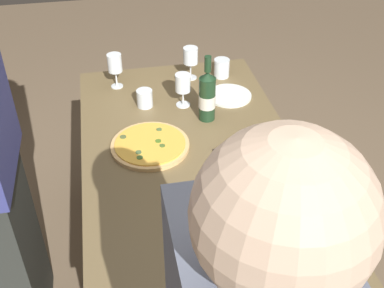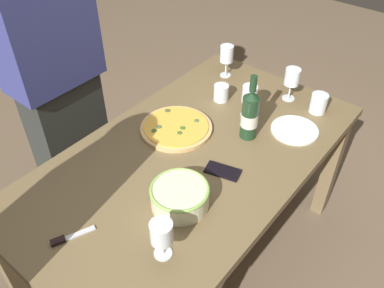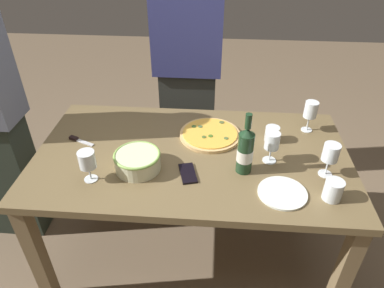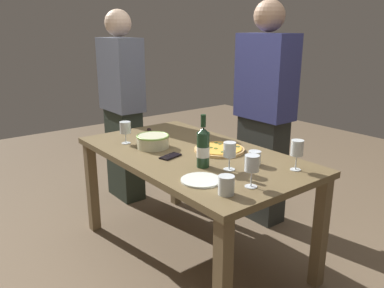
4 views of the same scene
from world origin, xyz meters
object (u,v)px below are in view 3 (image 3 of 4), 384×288
at_px(dining_table, 192,167).
at_px(wine_glass_by_bottle, 272,142).
at_px(cup_amber, 272,134).
at_px(person_host, 188,67).
at_px(wine_glass_far_left, 311,110).
at_px(side_plate, 282,193).
at_px(cup_ceramic, 333,190).
at_px(wine_bottle, 245,150).
at_px(cell_phone, 188,173).
at_px(wine_glass_near_pizza, 87,160).
at_px(serving_bowl, 137,160).
at_px(pizza, 210,134).
at_px(pizza_knife, 78,140).
at_px(wine_glass_far_right, 331,154).

height_order(dining_table, wine_glass_by_bottle, wine_glass_by_bottle).
distance_m(cup_amber, person_host, 0.82).
relative_size(wine_glass_far_left, side_plate, 0.81).
distance_m(cup_ceramic, person_host, 1.29).
relative_size(dining_table, wine_bottle, 5.12).
distance_m(wine_glass_by_bottle, side_plate, 0.26).
height_order(wine_bottle, wine_glass_by_bottle, wine_bottle).
height_order(wine_bottle, cell_phone, wine_bottle).
distance_m(wine_bottle, wine_glass_near_pizza, 0.72).
xyz_separation_m(serving_bowl, cell_phone, (0.24, -0.02, -0.04)).
bearing_deg(dining_table, wine_bottle, -24.80).
bearing_deg(person_host, side_plate, 19.33).
xyz_separation_m(wine_glass_near_pizza, cup_ceramic, (1.08, -0.04, -0.06)).
bearing_deg(cup_ceramic, cup_amber, 116.66).
bearing_deg(cell_phone, pizza, 59.49).
bearing_deg(wine_glass_far_left, pizza_knife, -170.65).
relative_size(pizza, wine_bottle, 1.06).
distance_m(pizza, wine_glass_far_right, 0.63).
bearing_deg(cell_phone, cup_ceramic, -24.78).
bearing_deg(cell_phone, side_plate, -28.00).
xyz_separation_m(wine_bottle, wine_glass_far_left, (0.37, 0.38, 0.01)).
height_order(wine_glass_far_left, cup_amber, wine_glass_far_left).
distance_m(pizza, wine_bottle, 0.35).
bearing_deg(dining_table, cup_ceramic, -23.92).
distance_m(wine_glass_far_left, person_host, 0.89).
relative_size(pizza, wine_glass_near_pizza, 2.12).
bearing_deg(person_host, pizza, 9.24).
bearing_deg(pizza_knife, dining_table, -5.65).
xyz_separation_m(wine_glass_far_right, pizza_knife, (-1.26, 0.18, -0.11)).
xyz_separation_m(pizza_knife, person_host, (0.53, 0.73, 0.13)).
xyz_separation_m(wine_bottle, pizza_knife, (-0.87, 0.18, -0.11)).
relative_size(wine_glass_far_left, cup_ceramic, 1.87).
distance_m(serving_bowl, person_host, 0.95).
xyz_separation_m(wine_glass_by_bottle, person_host, (-0.48, 0.82, 0.02)).
height_order(pizza, wine_glass_near_pizza, wine_glass_near_pizza).
relative_size(pizza, cup_amber, 3.99).
bearing_deg(serving_bowl, cup_ceramic, -8.81).
bearing_deg(wine_glass_by_bottle, wine_glass_far_right, -18.52).
bearing_deg(pizza, side_plate, -52.08).
relative_size(cup_amber, cell_phone, 0.58).
height_order(dining_table, pizza_knife, pizza_knife).
relative_size(wine_glass_near_pizza, pizza_knife, 1.03).
height_order(dining_table, serving_bowl, serving_bowl).
xyz_separation_m(dining_table, cup_ceramic, (0.63, -0.28, 0.14)).
height_order(serving_bowl, wine_glass_near_pizza, wine_glass_near_pizza).
bearing_deg(cell_phone, wine_glass_far_left, 19.63).
distance_m(pizza, cell_phone, 0.34).
bearing_deg(side_plate, pizza, 127.92).
relative_size(side_plate, pizza_knife, 1.43).
height_order(wine_bottle, side_plate, wine_bottle).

